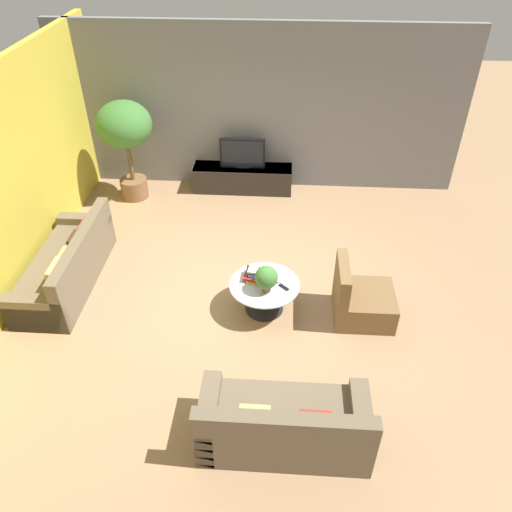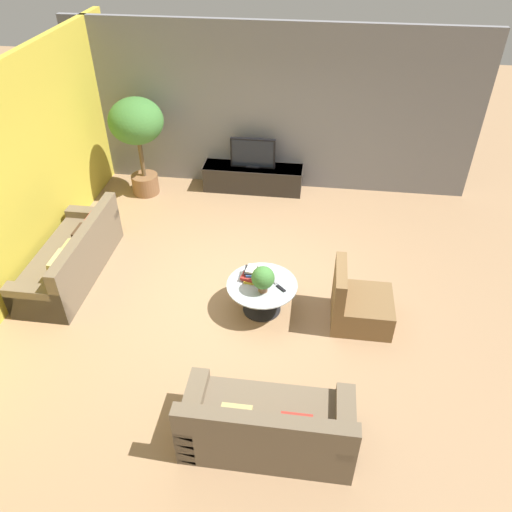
{
  "view_description": "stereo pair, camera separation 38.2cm",
  "coord_description": "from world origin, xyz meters",
  "px_view_note": "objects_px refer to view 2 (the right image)",
  "views": [
    {
      "loc": [
        0.51,
        -5.53,
        4.85
      ],
      "look_at": [
        0.15,
        0.1,
        0.55
      ],
      "focal_mm": 35.0,
      "sensor_mm": 36.0,
      "label": 1
    },
    {
      "loc": [
        0.89,
        -5.5,
        4.85
      ],
      "look_at": [
        0.15,
        0.1,
        0.55
      ],
      "focal_mm": 35.0,
      "sensor_mm": 36.0,
      "label": 2
    }
  ],
  "objects_px": {
    "television": "(253,153)",
    "armchair_wicker": "(358,305)",
    "media_console": "(253,178)",
    "couch_by_wall": "(72,259)",
    "potted_palm_tall": "(137,128)",
    "coffee_table": "(262,292)",
    "potted_plant_tabletop": "(263,278)",
    "couch_near_entry": "(267,427)"
  },
  "relations": [
    {
      "from": "potted_palm_tall",
      "to": "armchair_wicker",
      "type": "bearing_deg",
      "value": -37.38
    },
    {
      "from": "media_console",
      "to": "coffee_table",
      "type": "relative_size",
      "value": 1.97
    },
    {
      "from": "coffee_table",
      "to": "couch_by_wall",
      "type": "bearing_deg",
      "value": 172.13
    },
    {
      "from": "media_console",
      "to": "couch_near_entry",
      "type": "distance_m",
      "value": 5.46
    },
    {
      "from": "couch_near_entry",
      "to": "potted_palm_tall",
      "type": "height_order",
      "value": "potted_palm_tall"
    },
    {
      "from": "coffee_table",
      "to": "couch_near_entry",
      "type": "bearing_deg",
      "value": -81.46
    },
    {
      "from": "television",
      "to": "coffee_table",
      "type": "bearing_deg",
      "value": -80.04
    },
    {
      "from": "couch_near_entry",
      "to": "potted_plant_tabletop",
      "type": "height_order",
      "value": "couch_near_entry"
    },
    {
      "from": "couch_near_entry",
      "to": "television",
      "type": "bearing_deg",
      "value": -80.58
    },
    {
      "from": "couch_near_entry",
      "to": "potted_plant_tabletop",
      "type": "xyz_separation_m",
      "value": [
        -0.28,
        1.93,
        0.39
      ]
    },
    {
      "from": "couch_by_wall",
      "to": "potted_palm_tall",
      "type": "xyz_separation_m",
      "value": [
        0.32,
        2.54,
        1.01
      ]
    },
    {
      "from": "couch_by_wall",
      "to": "potted_palm_tall",
      "type": "height_order",
      "value": "potted_palm_tall"
    },
    {
      "from": "television",
      "to": "potted_palm_tall",
      "type": "height_order",
      "value": "potted_palm_tall"
    },
    {
      "from": "armchair_wicker",
      "to": "potted_palm_tall",
      "type": "relative_size",
      "value": 0.47
    },
    {
      "from": "potted_palm_tall",
      "to": "couch_near_entry",
      "type": "bearing_deg",
      "value": -59.79
    },
    {
      "from": "media_console",
      "to": "armchair_wicker",
      "type": "relative_size",
      "value": 2.21
    },
    {
      "from": "television",
      "to": "armchair_wicker",
      "type": "bearing_deg",
      "value": -60.71
    },
    {
      "from": "media_console",
      "to": "couch_near_entry",
      "type": "height_order",
      "value": "couch_near_entry"
    },
    {
      "from": "couch_near_entry",
      "to": "armchair_wicker",
      "type": "relative_size",
      "value": 2.08
    },
    {
      "from": "media_console",
      "to": "armchair_wicker",
      "type": "xyz_separation_m",
      "value": [
        1.89,
        -3.37,
        0.02
      ]
    },
    {
      "from": "media_console",
      "to": "television",
      "type": "xyz_separation_m",
      "value": [
        0.0,
        -0.0,
        0.51
      ]
    },
    {
      "from": "coffee_table",
      "to": "couch_near_entry",
      "type": "height_order",
      "value": "couch_near_entry"
    },
    {
      "from": "television",
      "to": "potted_palm_tall",
      "type": "relative_size",
      "value": 0.45
    },
    {
      "from": "couch_near_entry",
      "to": "armchair_wicker",
      "type": "height_order",
      "value": "armchair_wicker"
    },
    {
      "from": "coffee_table",
      "to": "couch_near_entry",
      "type": "xyz_separation_m",
      "value": [
        0.31,
        -2.06,
        -0.04
      ]
    },
    {
      "from": "media_console",
      "to": "coffee_table",
      "type": "bearing_deg",
      "value": -80.04
    },
    {
      "from": "potted_palm_tall",
      "to": "potted_plant_tabletop",
      "type": "bearing_deg",
      "value": -49.43
    },
    {
      "from": "armchair_wicker",
      "to": "couch_near_entry",
      "type": "bearing_deg",
      "value": 153.69
    },
    {
      "from": "television",
      "to": "potted_plant_tabletop",
      "type": "bearing_deg",
      "value": -79.96
    },
    {
      "from": "couch_by_wall",
      "to": "couch_near_entry",
      "type": "bearing_deg",
      "value": 52.69
    },
    {
      "from": "couch_near_entry",
      "to": "potted_palm_tall",
      "type": "xyz_separation_m",
      "value": [
        -2.91,
        5.01,
        1.02
      ]
    },
    {
      "from": "couch_by_wall",
      "to": "armchair_wicker",
      "type": "xyz_separation_m",
      "value": [
        4.23,
        -0.45,
        -0.02
      ]
    },
    {
      "from": "television",
      "to": "couch_by_wall",
      "type": "height_order",
      "value": "television"
    },
    {
      "from": "coffee_table",
      "to": "armchair_wicker",
      "type": "relative_size",
      "value": 1.12
    },
    {
      "from": "armchair_wicker",
      "to": "potted_plant_tabletop",
      "type": "xyz_separation_m",
      "value": [
        -1.28,
        -0.09,
        0.4
      ]
    },
    {
      "from": "media_console",
      "to": "potted_palm_tall",
      "type": "height_order",
      "value": "potted_palm_tall"
    },
    {
      "from": "couch_by_wall",
      "to": "armchair_wicker",
      "type": "bearing_deg",
      "value": 83.98
    },
    {
      "from": "television",
      "to": "couch_by_wall",
      "type": "relative_size",
      "value": 0.39
    },
    {
      "from": "couch_by_wall",
      "to": "potted_palm_tall",
      "type": "distance_m",
      "value": 2.76
    },
    {
      "from": "media_console",
      "to": "potted_plant_tabletop",
      "type": "distance_m",
      "value": 3.54
    },
    {
      "from": "couch_by_wall",
      "to": "armchair_wicker",
      "type": "height_order",
      "value": "armchair_wicker"
    },
    {
      "from": "coffee_table",
      "to": "potted_plant_tabletop",
      "type": "distance_m",
      "value": 0.38
    }
  ]
}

